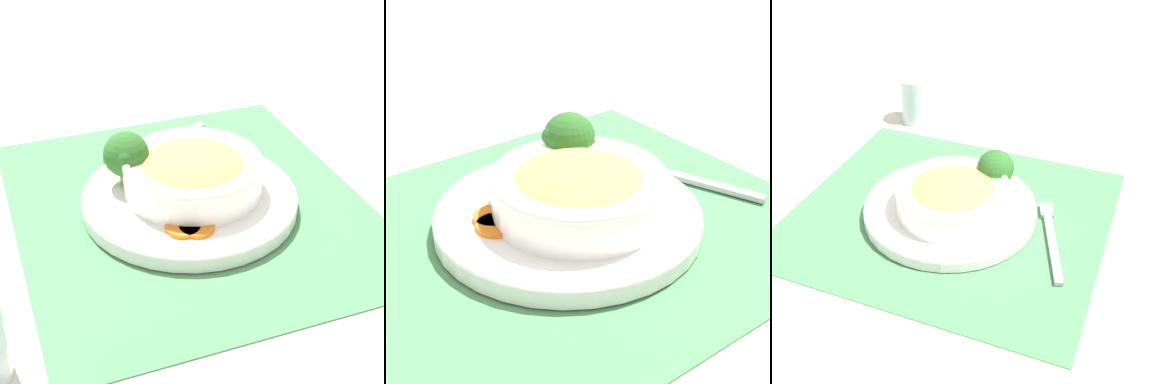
# 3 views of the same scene
# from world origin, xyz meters

# --- Properties ---
(ground_plane) EXTENTS (4.00, 4.00, 0.00)m
(ground_plane) POSITION_xyz_m (0.00, 0.00, 0.00)
(ground_plane) COLOR beige
(placemat) EXTENTS (0.54, 0.49, 0.00)m
(placemat) POSITION_xyz_m (0.00, 0.00, 0.00)
(placemat) COLOR #4C8C59
(placemat) RESTS_ON ground_plane
(plate) EXTENTS (0.28, 0.28, 0.02)m
(plate) POSITION_xyz_m (0.00, 0.00, 0.02)
(plate) COLOR white
(plate) RESTS_ON placemat
(bowl) EXTENTS (0.18, 0.18, 0.05)m
(bowl) POSITION_xyz_m (0.01, -0.01, 0.05)
(bowl) COLOR white
(bowl) RESTS_ON plate
(broccoli_floret) EXTENTS (0.06, 0.06, 0.07)m
(broccoli_floret) POSITION_xyz_m (0.06, 0.06, 0.06)
(broccoli_floret) COLOR #759E51
(broccoli_floret) RESTS_ON plate
(carrot_slice_near) EXTENTS (0.04, 0.04, 0.01)m
(carrot_slice_near) POSITION_xyz_m (-0.06, 0.04, 0.02)
(carrot_slice_near) COLOR orange
(carrot_slice_near) RESTS_ON plate
(carrot_slice_middle) EXTENTS (0.04, 0.04, 0.01)m
(carrot_slice_middle) POSITION_xyz_m (-0.07, 0.03, 0.02)
(carrot_slice_middle) COLOR orange
(carrot_slice_middle) RESTS_ON plate
(fork) EXTENTS (0.06, 0.18, 0.01)m
(fork) POSITION_xyz_m (0.16, -0.01, 0.01)
(fork) COLOR #B7B7BC
(fork) RESTS_ON placemat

